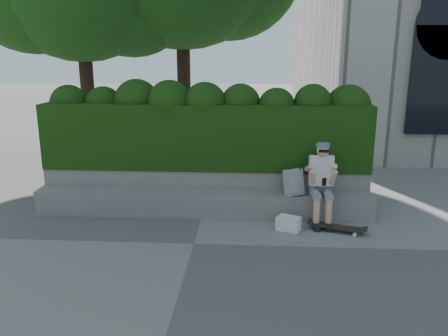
# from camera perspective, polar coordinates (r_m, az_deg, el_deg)

# --- Properties ---
(ground) EXTENTS (80.00, 80.00, 0.00)m
(ground) POSITION_cam_1_polar(r_m,az_deg,el_deg) (6.80, -3.94, -9.84)
(ground) COLOR slate
(ground) RESTS_ON ground
(bench_ledge) EXTENTS (6.00, 0.45, 0.45)m
(bench_ledge) POSITION_cam_1_polar(r_m,az_deg,el_deg) (7.87, -2.81, -4.62)
(bench_ledge) COLOR gray
(bench_ledge) RESTS_ON ground
(planter_wall) EXTENTS (6.00, 0.50, 0.75)m
(planter_wall) POSITION_cam_1_polar(r_m,az_deg,el_deg) (8.27, -2.46, -2.57)
(planter_wall) COLOR gray
(planter_wall) RESTS_ON ground
(hedge) EXTENTS (6.00, 1.00, 1.20)m
(hedge) POSITION_cam_1_polar(r_m,az_deg,el_deg) (8.26, -2.37, 4.36)
(hedge) COLOR black
(hedge) RESTS_ON planter_wall
(person) EXTENTS (0.40, 0.76, 1.38)m
(person) POSITION_cam_1_polar(r_m,az_deg,el_deg) (7.59, 12.58, -1.51)
(person) COLOR slate
(person) RESTS_ON ground
(skateboard) EXTENTS (0.87, 0.48, 0.09)m
(skateboard) POSITION_cam_1_polar(r_m,az_deg,el_deg) (7.43, 14.52, -7.50)
(skateboard) COLOR black
(skateboard) RESTS_ON ground
(backpack_plaid) EXTENTS (0.35, 0.30, 0.45)m
(backpack_plaid) POSITION_cam_1_polar(r_m,az_deg,el_deg) (7.63, 9.09, -1.84)
(backpack_plaid) COLOR #BCBCC1
(backpack_plaid) RESTS_ON bench_ledge
(backpack_ground) EXTENTS (0.43, 0.39, 0.23)m
(backpack_ground) POSITION_cam_1_polar(r_m,az_deg,el_deg) (7.31, 8.41, -7.20)
(backpack_ground) COLOR silver
(backpack_ground) RESTS_ON ground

